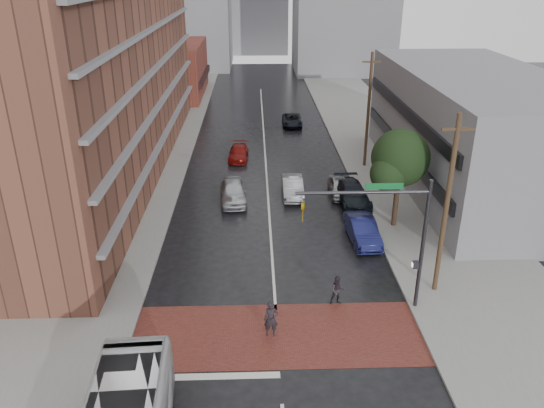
{
  "coord_description": "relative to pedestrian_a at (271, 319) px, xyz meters",
  "views": [
    {
      "loc": [
        -0.96,
        -20.38,
        16.29
      ],
      "look_at": [
        0.0,
        8.25,
        3.5
      ],
      "focal_mm": 35.0,
      "sensor_mm": 36.0,
      "label": 1
    }
  ],
  "objects": [
    {
      "name": "building_east",
      "position": [
        16.8,
        19.54,
        3.55
      ],
      "size": [
        11.0,
        26.0,
        9.0
      ],
      "primitive_type": "cube",
      "color": "slate",
      "rests_on": "ground"
    },
    {
      "name": "car_parked_far",
      "position": [
        5.88,
        17.17,
        -0.28
      ],
      "size": [
        1.59,
        3.94,
        1.34
      ],
      "primitive_type": "imported",
      "rotation": [
        0.0,
        0.0,
        -0.0
      ],
      "color": "#9B9FA3",
      "rests_on": "ground"
    },
    {
      "name": "car_parked_mid",
      "position": [
        6.6,
        15.54,
        -0.17
      ],
      "size": [
        2.44,
        5.45,
        1.55
      ],
      "primitive_type": "imported",
      "rotation": [
        0.0,
        0.0,
        0.05
      ],
      "color": "black",
      "rests_on": "ground"
    },
    {
      "name": "pedestrian_b",
      "position": [
        3.58,
        2.54,
        -0.13
      ],
      "size": [
        0.81,
        0.64,
        1.64
      ],
      "primitive_type": "imported",
      "rotation": [
        0.0,
        0.0,
        0.03
      ],
      "color": "#272226",
      "rests_on": "ground"
    },
    {
      "name": "car_parked_near",
      "position": [
        6.23,
        9.54,
        -0.18
      ],
      "size": [
        1.88,
        4.72,
        1.53
      ],
      "primitive_type": "imported",
      "rotation": [
        0.0,
        0.0,
        0.06
      ],
      "color": "#15194C",
      "rests_on": "ground"
    },
    {
      "name": "signal_mast",
      "position": [
        6.15,
        2.04,
        3.78
      ],
      "size": [
        6.5,
        0.3,
        7.2
      ],
      "color": "#2D2D33",
      "rests_on": "ground"
    },
    {
      "name": "pedestrian_a",
      "position": [
        0.0,
        0.0,
        0.0
      ],
      "size": [
        0.69,
        0.45,
        1.9
      ],
      "primitive_type": "imported",
      "rotation": [
        0.0,
        0.0,
        0.0
      ],
      "color": "black",
      "rests_on": "ground"
    },
    {
      "name": "ground",
      "position": [
        0.3,
        -0.46,
        -0.95
      ],
      "size": [
        160.0,
        160.0,
        0.0
      ],
      "primitive_type": "plane",
      "color": "black",
      "rests_on": "ground"
    },
    {
      "name": "car_travel_b",
      "position": [
        2.22,
        17.15,
        -0.21
      ],
      "size": [
        1.57,
        4.49,
        1.48
      ],
      "primitive_type": "imported",
      "rotation": [
        0.0,
        0.0,
        0.0
      ],
      "color": "#B5B8BD",
      "rests_on": "ground"
    },
    {
      "name": "sidewalk_west",
      "position": [
        -11.2,
        24.54,
        -0.87
      ],
      "size": [
        9.0,
        90.0,
        0.15
      ],
      "primitive_type": "cube",
      "color": "gray",
      "rests_on": "ground"
    },
    {
      "name": "street_tree",
      "position": [
        8.82,
        11.57,
        3.78
      ],
      "size": [
        4.2,
        4.1,
        6.9
      ],
      "color": "#332319",
      "rests_on": "ground"
    },
    {
      "name": "apartment_block",
      "position": [
        -13.7,
        23.54,
        13.05
      ],
      "size": [
        10.0,
        44.0,
        28.0
      ],
      "primitive_type": "cube",
      "color": "brown",
      "rests_on": "ground"
    },
    {
      "name": "utility_pole_near",
      "position": [
        9.1,
        3.54,
        4.19
      ],
      "size": [
        1.6,
        0.26,
        10.0
      ],
      "color": "#473321",
      "rests_on": "ground"
    },
    {
      "name": "car_travel_a",
      "position": [
        -2.37,
        16.2,
        -0.14
      ],
      "size": [
        2.26,
        4.9,
        1.63
      ],
      "primitive_type": "imported",
      "rotation": [
        0.0,
        0.0,
        0.07
      ],
      "color": "#B5B8BD",
      "rests_on": "ground"
    },
    {
      "name": "car_travel_c",
      "position": [
        -2.2,
        25.99,
        -0.34
      ],
      "size": [
        1.94,
        4.3,
        1.22
      ],
      "primitive_type": "imported",
      "rotation": [
        0.0,
        0.0,
        -0.05
      ],
      "color": "maroon",
      "rests_on": "ground"
    },
    {
      "name": "sidewalk_east",
      "position": [
        11.8,
        24.54,
        -0.87
      ],
      "size": [
        9.0,
        90.0,
        0.15
      ],
      "primitive_type": "cube",
      "color": "gray",
      "rests_on": "ground"
    },
    {
      "name": "crosswalk",
      "position": [
        0.3,
        0.04,
        -0.94
      ],
      "size": [
        14.0,
        5.0,
        0.02
      ],
      "primitive_type": "cube",
      "color": "brown",
      "rests_on": "ground"
    },
    {
      "name": "suv_travel",
      "position": [
        3.55,
        37.25,
        -0.31
      ],
      "size": [
        2.17,
        4.6,
        1.27
      ],
      "primitive_type": "imported",
      "rotation": [
        0.0,
        0.0,
        -0.01
      ],
      "color": "black",
      "rests_on": "ground"
    },
    {
      "name": "utility_pole_far",
      "position": [
        9.1,
        23.54,
        4.19
      ],
      "size": [
        1.6,
        0.26,
        10.0
      ],
      "color": "#473321",
      "rests_on": "ground"
    },
    {
      "name": "storefront_west",
      "position": [
        -11.7,
        53.54,
        2.55
      ],
      "size": [
        8.0,
        16.0,
        7.0
      ],
      "primitive_type": "cube",
      "color": "maroon",
      "rests_on": "ground"
    }
  ]
}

